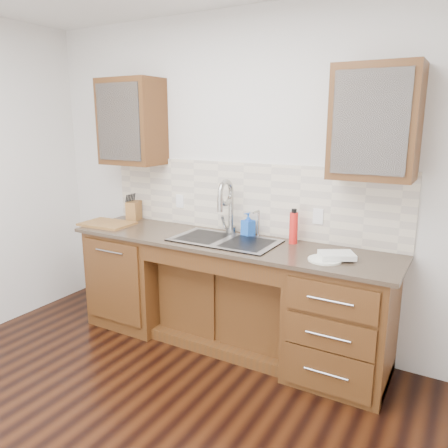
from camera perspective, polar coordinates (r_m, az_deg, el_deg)
The scene contains 23 objects.
wall_back at distance 3.71m, azimuth 3.09°, elevation 5.77°, with size 4.00×0.10×2.70m, color silver.
base_cabinet_left at distance 4.15m, azimuth -11.25°, elevation -6.58°, with size 0.70×0.62×0.88m, color #593014.
base_cabinet_center at distance 3.74m, azimuth 1.00°, elevation -10.07°, with size 1.20×0.44×0.70m, color #593014.
base_cabinet_right at distance 3.32m, azimuth 15.10°, elevation -12.10°, with size 0.70×0.62×0.88m, color #593014.
countertop at distance 3.47m, azimuth 0.20°, elevation -2.40°, with size 2.70×0.65×0.03m, color #84705B.
backsplash at distance 3.67m, azimuth 2.63°, elevation 3.42°, with size 2.70×0.02×0.59m, color beige.
sink at distance 3.48m, azimuth 0.08°, elevation -3.57°, with size 0.84×0.46×0.19m, color #9E9EA5.
faucet at distance 3.64m, azimuth 0.92°, elevation 1.81°, with size 0.04×0.04×0.40m, color #999993.
filter_tap at distance 3.55m, azimuth 4.53°, elevation 0.16°, with size 0.02×0.02×0.24m, color #999993.
upper_cabinet_left at distance 4.08m, azimuth -11.92°, elevation 12.90°, with size 0.55×0.34×0.75m, color #593014.
upper_cabinet_right at distance 3.12m, azimuth 19.17°, elevation 12.38°, with size 0.55×0.34×0.75m, color #593014.
outlet_left at distance 4.01m, azimuth -5.76°, elevation 2.98°, with size 0.08×0.01×0.12m, color white.
outlet_right at distance 3.44m, azimuth 12.20°, elevation 0.98°, with size 0.08×0.01×0.12m, color white.
soap_bottle at distance 3.59m, azimuth 3.17°, elevation -0.05°, with size 0.09×0.09×0.20m, color blue.
water_bottle at distance 3.40m, azimuth 9.06°, elevation -0.54°, with size 0.07×0.07×0.24m, color red.
plate at distance 3.06m, azimuth 13.04°, elevation -4.57°, with size 0.23×0.23×0.01m, color white.
dish_towel at distance 3.08m, azimuth 14.52°, elevation -3.98°, with size 0.23×0.17×0.04m, color white.
knife_block at distance 4.24m, azimuth -11.69°, elevation 1.70°, with size 0.10×0.16×0.18m, color olive.
cutting_board at distance 4.12m, azimuth -14.99°, elevation 0.04°, with size 0.46×0.32×0.02m, color olive.
cup_left_a at distance 4.17m, azimuth -13.30°, elevation 12.11°, with size 0.12×0.12×0.09m, color silver.
cup_left_b at distance 4.05m, azimuth -11.31°, elevation 12.19°, with size 0.10×0.10×0.10m, color white.
cup_right_a at distance 3.16m, azimuth 16.20°, elevation 11.64°, with size 0.12×0.12×0.10m, color silver.
cup_right_b at distance 3.10m, azimuth 21.07°, elevation 11.20°, with size 0.09×0.09×0.09m, color white.
Camera 1 is at (1.65, -1.48, 1.84)m, focal length 35.00 mm.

